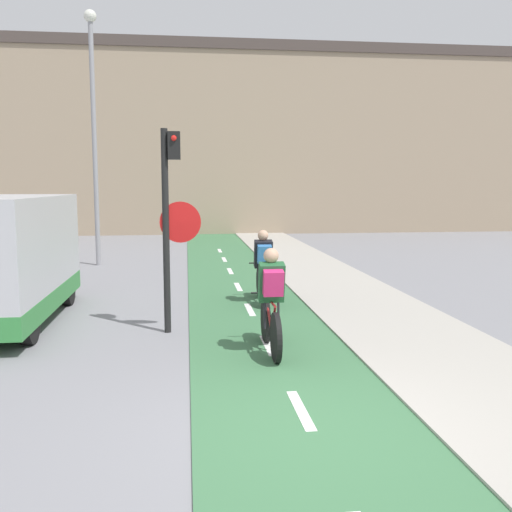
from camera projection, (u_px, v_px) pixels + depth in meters
The scene contains 7 objects.
ground_plane at pixel (311, 431), 5.67m from camera, with size 120.00×120.00×0.00m, color gray.
bike_lane at pixel (310, 430), 5.68m from camera, with size 2.36×60.00×0.02m.
building_row_background at pixel (208, 142), 29.83m from camera, with size 60.00×5.20×9.32m.
traffic_light_pole at pixel (171, 209), 9.23m from camera, with size 0.67×0.25×3.33m.
street_lamp_far at pixel (93, 114), 16.78m from camera, with size 0.36×0.36×7.45m.
cyclist_near at pixel (271, 304), 8.22m from camera, with size 0.46×1.73×1.54m.
cyclist_far at pixel (263, 269), 11.71m from camera, with size 0.46×1.68×1.52m.
Camera 1 is at (-1.19, -5.30, 2.44)m, focal length 40.00 mm.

